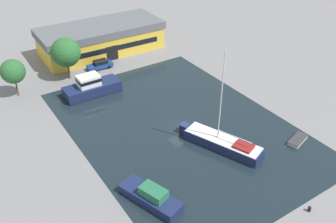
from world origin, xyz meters
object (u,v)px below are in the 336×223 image
parked_car (100,65)px  small_dinghy (298,140)px  warehouse_building (101,38)px  motor_cruiser (91,87)px  sailboat_moored (222,142)px  quay_tree_by_water (13,71)px  quay_tree_near_building (66,52)px  cabin_boat (151,197)px

parked_car → small_dinghy: bearing=-158.5°
parked_car → warehouse_building: bearing=-26.5°
parked_car → motor_cruiser: bearing=148.2°
warehouse_building → sailboat_moored: (-0.17, -37.92, -2.01)m
quay_tree_by_water → small_dinghy: (28.71, -33.82, -4.13)m
motor_cruiser → small_dinghy: motor_cruiser is taller
parked_car → motor_cruiser: size_ratio=0.52×
sailboat_moored → motor_cruiser: (-8.71, 22.81, 0.47)m
parked_car → motor_cruiser: motor_cruiser is taller
parked_car → small_dinghy: (13.23, -35.45, -0.58)m
quay_tree_near_building → cabin_boat: (-3.16, -33.47, -4.19)m
parked_car → sailboat_moored: sailboat_moored is taller
small_dinghy → parked_car: bearing=4.4°
parked_car → motor_cruiser: 9.40m
motor_cruiser → quay_tree_by_water: bearing=59.0°
small_dinghy → cabin_boat: bearing=70.1°
warehouse_building → quay_tree_by_water: quay_tree_by_water is taller
warehouse_building → small_dinghy: warehouse_building is taller
small_dinghy → cabin_boat: size_ratio=0.47×
warehouse_building → motor_cruiser: warehouse_building is taller
quay_tree_by_water → motor_cruiser: bearing=-31.1°
warehouse_building → motor_cruiser: 17.59m
warehouse_building → sailboat_moored: 37.97m
parked_car → small_dinghy: parked_car is taller
quay_tree_near_building → cabin_boat: bearing=-95.4°
warehouse_building → quay_tree_by_water: size_ratio=3.88×
parked_car → small_dinghy: 37.84m
motor_cruiser → quay_tree_near_building: bearing=8.4°
parked_car → sailboat_moored: 30.91m
quay_tree_near_building → motor_cruiser: quay_tree_near_building is taller
quay_tree_near_building → quay_tree_by_water: quay_tree_near_building is taller
sailboat_moored → quay_tree_by_water: bearing=102.1°
quay_tree_by_water → small_dinghy: size_ratio=1.68×
warehouse_building → cabin_boat: size_ratio=3.08×
sailboat_moored → cabin_boat: sailboat_moored is taller
quay_tree_near_building → small_dinghy: 40.28m
cabin_boat → sailboat_moored: bearing=-4.3°
parked_car → cabin_boat: bearing=165.7°
motor_cruiser → small_dinghy: bearing=-146.3°
warehouse_building → parked_car: 8.39m
motor_cruiser → cabin_boat: bearing=170.8°
warehouse_building → sailboat_moored: sailboat_moored is taller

